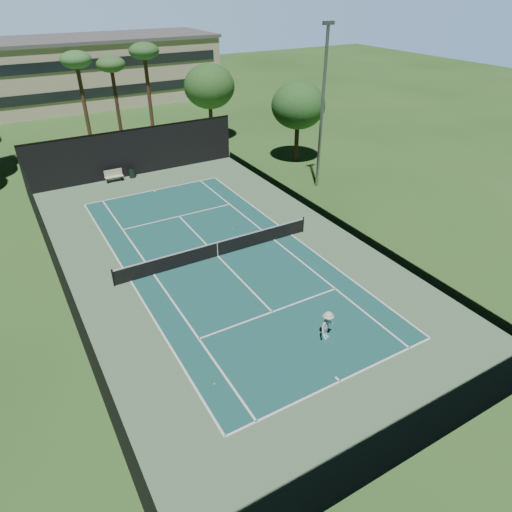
{
  "coord_description": "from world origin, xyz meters",
  "views": [
    {
      "loc": [
        -10.01,
        -22.05,
        14.68
      ],
      "look_at": [
        1.0,
        -3.0,
        1.3
      ],
      "focal_mm": 32.0,
      "sensor_mm": 36.0,
      "label": 1
    }
  ],
  "objects_px": {
    "player": "(327,325)",
    "tennis_ball_b": "(136,250)",
    "tennis_ball_d": "(91,254)",
    "park_bench": "(114,175)",
    "tennis_ball_a": "(214,384)",
    "trash_bin": "(132,172)",
    "tennis_net": "(217,249)",
    "tennis_ball_c": "(233,229)"
  },
  "relations": [
    {
      "from": "player",
      "to": "tennis_ball_b",
      "type": "xyz_separation_m",
      "value": [
        -5.36,
        12.64,
        -0.73
      ]
    },
    {
      "from": "tennis_ball_d",
      "to": "park_bench",
      "type": "distance_m",
      "value": 12.16
    },
    {
      "from": "tennis_ball_a",
      "to": "trash_bin",
      "type": "height_order",
      "value": "trash_bin"
    },
    {
      "from": "tennis_net",
      "to": "park_bench",
      "type": "bearing_deg",
      "value": 98.17
    },
    {
      "from": "tennis_net",
      "to": "trash_bin",
      "type": "distance_m",
      "value": 15.54
    },
    {
      "from": "tennis_ball_b",
      "to": "tennis_ball_d",
      "type": "relative_size",
      "value": 0.85
    },
    {
      "from": "tennis_ball_c",
      "to": "tennis_ball_d",
      "type": "height_order",
      "value": "tennis_ball_d"
    },
    {
      "from": "tennis_ball_b",
      "to": "trash_bin",
      "type": "height_order",
      "value": "trash_bin"
    },
    {
      "from": "tennis_net",
      "to": "trash_bin",
      "type": "xyz_separation_m",
      "value": [
        -0.64,
        15.53,
        -0.08
      ]
    },
    {
      "from": "tennis_ball_a",
      "to": "trash_bin",
      "type": "bearing_deg",
      "value": 80.71
    },
    {
      "from": "tennis_net",
      "to": "tennis_ball_a",
      "type": "relative_size",
      "value": 173.04
    },
    {
      "from": "tennis_ball_a",
      "to": "tennis_ball_c",
      "type": "distance_m",
      "value": 14.05
    },
    {
      "from": "player",
      "to": "tennis_ball_a",
      "type": "height_order",
      "value": "player"
    },
    {
      "from": "tennis_ball_b",
      "to": "trash_bin",
      "type": "xyz_separation_m",
      "value": [
        3.5,
        12.23,
        0.45
      ]
    },
    {
      "from": "tennis_net",
      "to": "tennis_ball_b",
      "type": "distance_m",
      "value": 5.32
    },
    {
      "from": "park_bench",
      "to": "trash_bin",
      "type": "bearing_deg",
      "value": 3.63
    },
    {
      "from": "player",
      "to": "park_bench",
      "type": "distance_m",
      "value": 25.01
    },
    {
      "from": "player",
      "to": "tennis_ball_b",
      "type": "height_order",
      "value": "player"
    },
    {
      "from": "player",
      "to": "tennis_net",
      "type": "bearing_deg",
      "value": 75.16
    },
    {
      "from": "player",
      "to": "tennis_ball_c",
      "type": "xyz_separation_m",
      "value": [
        1.24,
        12.09,
        -0.73
      ]
    },
    {
      "from": "player",
      "to": "tennis_ball_a",
      "type": "bearing_deg",
      "value": 157.77
    },
    {
      "from": "player",
      "to": "tennis_ball_b",
      "type": "bearing_deg",
      "value": 90.72
    },
    {
      "from": "player",
      "to": "tennis_ball_a",
      "type": "xyz_separation_m",
      "value": [
        -5.92,
        -0.0,
        -0.72
      ]
    },
    {
      "from": "tennis_ball_d",
      "to": "park_bench",
      "type": "height_order",
      "value": "park_bench"
    },
    {
      "from": "tennis_net",
      "to": "park_bench",
      "type": "xyz_separation_m",
      "value": [
        -2.21,
        15.43,
        -0.01
      ]
    },
    {
      "from": "trash_bin",
      "to": "park_bench",
      "type": "bearing_deg",
      "value": -176.37
    },
    {
      "from": "tennis_ball_b",
      "to": "park_bench",
      "type": "bearing_deg",
      "value": 80.96
    },
    {
      "from": "player",
      "to": "tennis_ball_c",
      "type": "height_order",
      "value": "player"
    },
    {
      "from": "tennis_ball_c",
      "to": "trash_bin",
      "type": "height_order",
      "value": "trash_bin"
    },
    {
      "from": "player",
      "to": "park_bench",
      "type": "bearing_deg",
      "value": 75.63
    },
    {
      "from": "tennis_ball_c",
      "to": "tennis_ball_a",
      "type": "bearing_deg",
      "value": -120.67
    },
    {
      "from": "tennis_ball_b",
      "to": "trash_bin",
      "type": "bearing_deg",
      "value": 74.01
    },
    {
      "from": "tennis_ball_d",
      "to": "trash_bin",
      "type": "distance_m",
      "value": 12.92
    },
    {
      "from": "park_bench",
      "to": "trash_bin",
      "type": "xyz_separation_m",
      "value": [
        1.58,
        0.1,
        -0.07
      ]
    },
    {
      "from": "tennis_ball_b",
      "to": "tennis_ball_d",
      "type": "distance_m",
      "value": 2.77
    },
    {
      "from": "tennis_net",
      "to": "player",
      "type": "bearing_deg",
      "value": -82.58
    },
    {
      "from": "player",
      "to": "tennis_ball_c",
      "type": "distance_m",
      "value": 12.17
    },
    {
      "from": "tennis_ball_a",
      "to": "tennis_ball_c",
      "type": "relative_size",
      "value": 1.25
    },
    {
      "from": "player",
      "to": "tennis_ball_d",
      "type": "distance_m",
      "value": 15.71
    },
    {
      "from": "tennis_ball_a",
      "to": "tennis_ball_b",
      "type": "distance_m",
      "value": 12.66
    },
    {
      "from": "tennis_net",
      "to": "tennis_ball_b",
      "type": "height_order",
      "value": "tennis_net"
    },
    {
      "from": "tennis_ball_a",
      "to": "tennis_ball_d",
      "type": "distance_m",
      "value": 13.67
    }
  ]
}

